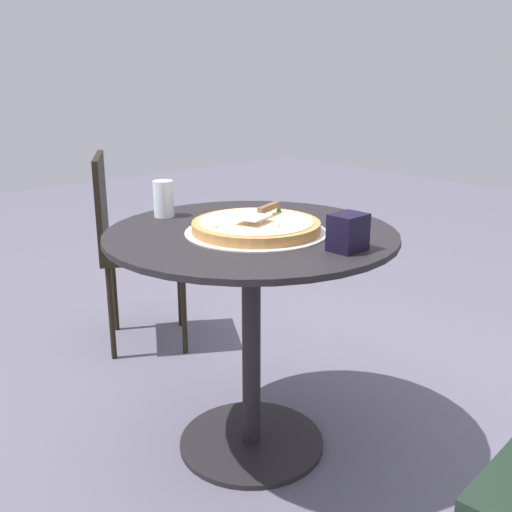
{
  "coord_description": "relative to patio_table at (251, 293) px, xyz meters",
  "views": [
    {
      "loc": [
        1.15,
        1.34,
        1.21
      ],
      "look_at": [
        0.0,
        0.02,
        0.67
      ],
      "focal_mm": 42.33,
      "sensor_mm": 36.0,
      "label": 1
    }
  ],
  "objects": [
    {
      "name": "pizza_server",
      "position": [
        -0.02,
        0.02,
        0.26
      ],
      "size": [
        0.21,
        0.11,
        0.02
      ],
      "color": "silver",
      "rests_on": "pizza_on_tray"
    },
    {
      "name": "napkin_dispenser",
      "position": [
        -0.06,
        0.33,
        0.25
      ],
      "size": [
        0.1,
        0.08,
        0.1
      ],
      "primitive_type": "cube",
      "rotation": [
        0.0,
        0.0,
        0.05
      ],
      "color": "black",
      "rests_on": "patio_table"
    },
    {
      "name": "drinking_cup",
      "position": [
        0.09,
        -0.34,
        0.26
      ],
      "size": [
        0.07,
        0.07,
        0.12
      ],
      "primitive_type": "cylinder",
      "color": "white",
      "rests_on": "patio_table"
    },
    {
      "name": "pizza_on_tray",
      "position": [
        0.0,
        0.02,
        0.22
      ],
      "size": [
        0.43,
        0.43,
        0.05
      ],
      "color": "silver",
      "rests_on": "patio_table"
    },
    {
      "name": "patio_chair_far",
      "position": [
        -0.11,
        -0.97,
        -0.04
      ],
      "size": [
        0.51,
        0.51,
        0.87
      ],
      "color": "black",
      "rests_on": "ground"
    },
    {
      "name": "patio_table",
      "position": [
        0.0,
        0.0,
        0.0
      ],
      "size": [
        0.89,
        0.89,
        0.75
      ],
      "color": "black",
      "rests_on": "ground"
    },
    {
      "name": "ground_plane",
      "position": [
        0.0,
        0.0,
        -0.55
      ],
      "size": [
        10.0,
        10.0,
        0.0
      ],
      "primitive_type": "plane",
      "color": "slate"
    }
  ]
}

